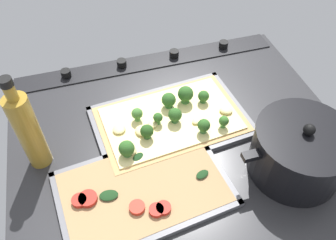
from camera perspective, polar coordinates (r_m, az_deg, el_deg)
ground_plane at (r=84.74cm, az=1.94°, el=-3.68°), size 80.44×68.08×3.00cm
stove_control_panel at (r=104.29cm, az=-3.27°, el=9.75°), size 77.22×7.00×2.60cm
baking_tray_front at (r=86.46cm, az=0.46°, el=-0.33°), size 39.68×27.81×1.30cm
broccoli_pizza at (r=85.06cm, az=0.40°, el=0.21°), size 37.07×25.20×6.20cm
baking_tray_back at (r=75.08cm, az=-4.09°, el=-11.48°), size 38.23×26.98×1.30cm
veggie_pizza_back at (r=74.38cm, az=-4.40°, el=-11.42°), size 35.58×24.33×1.90cm
cooking_pot at (r=78.55cm, az=20.93°, el=-4.92°), size 27.33×20.54×14.50cm
oil_bottle at (r=77.09cm, az=-22.20°, el=-1.64°), size 5.01×5.01×24.63cm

